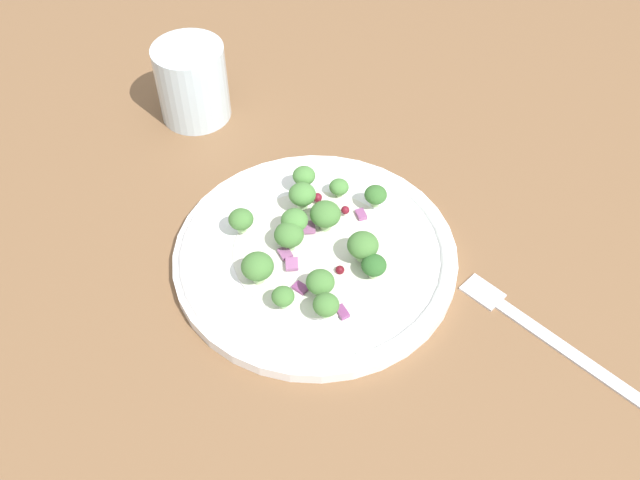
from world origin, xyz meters
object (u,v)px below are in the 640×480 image
object	(u,v)px
plate	(320,253)
fork	(542,332)
water_glass	(192,82)
broccoli_floret_1	(325,215)
broccoli_floret_2	(339,187)
broccoli_floret_0	(258,267)

from	to	relation	value
plate	fork	bearing A→B (deg)	-127.48
plate	water_glass	size ratio (longest dim) A/B	3.05
broccoli_floret_1	water_glass	size ratio (longest dim) A/B	0.34
fork	plate	bearing A→B (deg)	52.52
plate	broccoli_floret_2	world-z (taller)	broccoli_floret_2
water_glass	broccoli_floret_1	bearing A→B (deg)	-155.98
broccoli_floret_1	fork	xyz separation A→B (cm)	(-15.34, -15.58, -2.96)
broccoli_floret_0	broccoli_floret_1	size ratio (longest dim) A/B	1.00
broccoli_floret_1	fork	world-z (taller)	broccoli_floret_1
broccoli_floret_0	fork	world-z (taller)	broccoli_floret_0
plate	broccoli_floret_1	xyz separation A→B (cm)	(2.53, -1.13, 2.35)
broccoli_floret_2	fork	world-z (taller)	broccoli_floret_2
broccoli_floret_2	water_glass	world-z (taller)	water_glass
broccoli_floret_0	fork	distance (cm)	25.41
plate	broccoli_floret_2	xyz separation A→B (cm)	(6.47, -3.52, 1.60)
broccoli_floret_0	plate	bearing A→B (deg)	-69.49
broccoli_floret_2	plate	bearing A→B (deg)	151.47
broccoli_floret_0	broccoli_floret_2	size ratio (longest dim) A/B	1.50
broccoli_floret_1	fork	bearing A→B (deg)	-134.56
plate	broccoli_floret_1	bearing A→B (deg)	-24.15
plate	broccoli_floret_1	distance (cm)	3.63
water_glass	fork	bearing A→B (deg)	-145.73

